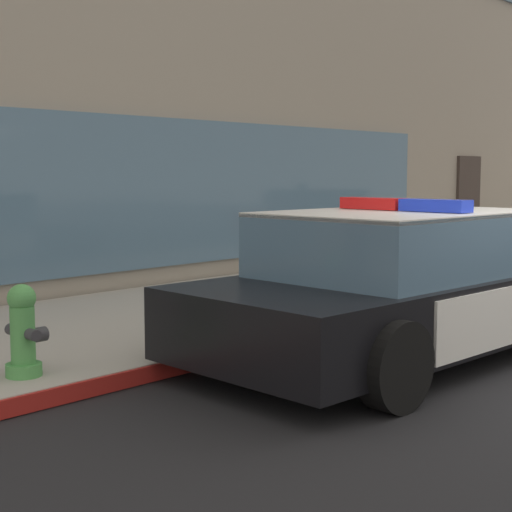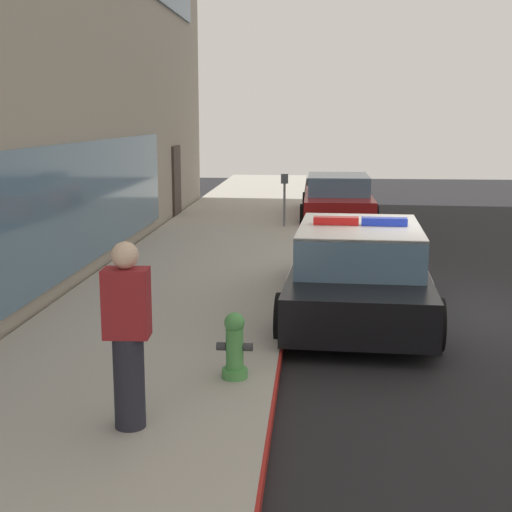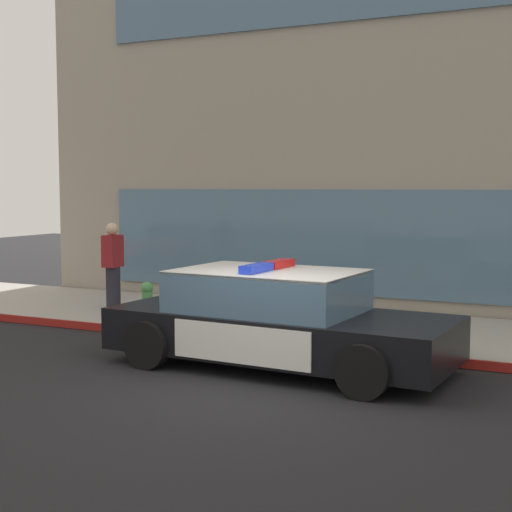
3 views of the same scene
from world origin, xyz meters
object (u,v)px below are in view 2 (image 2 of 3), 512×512
fire_hydrant (235,346)px  car_down_street (338,198)px  parking_meter (284,190)px  police_cruiser (359,271)px  pedestrian_on_sidewalk (128,335)px

fire_hydrant → car_down_street: car_down_street is taller
fire_hydrant → parking_meter: parking_meter is taller
car_down_street → parking_meter: bearing=148.9°
fire_hydrant → parking_meter: size_ratio=0.54×
police_cruiser → parking_meter: bearing=13.4°
police_cruiser → pedestrian_on_sidewalk: pedestrian_on_sidewalk is taller
parking_meter → fire_hydrant: bearing=179.7°
car_down_street → pedestrian_on_sidewalk: size_ratio=2.68×
fire_hydrant → car_down_street: size_ratio=0.16×
pedestrian_on_sidewalk → police_cruiser: bearing=150.3°
parking_meter → pedestrian_on_sidewalk: bearing=176.0°
police_cruiser → fire_hydrant: police_cruiser is taller
police_cruiser → parking_meter: 7.96m
police_cruiser → car_down_street: size_ratio=1.08×
fire_hydrant → car_down_street: 13.41m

